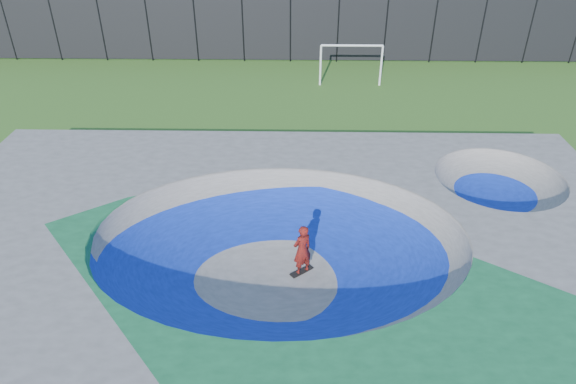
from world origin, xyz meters
name	(u,v)px	position (x,y,z in m)	size (l,w,h in m)	color
ground	(279,275)	(0.00, 0.00, 0.00)	(120.00, 120.00, 0.00)	#325E1A
skate_deck	(279,255)	(0.00, 0.00, 0.75)	(22.00, 14.00, 1.50)	gray
skater	(302,250)	(0.68, 0.13, 0.85)	(0.62, 0.41, 1.71)	red
skateboard	(302,271)	(0.68, 0.13, 0.03)	(0.78, 0.22, 0.05)	black
soccer_goal	(351,57)	(3.50, 16.61, 1.63)	(3.55, 0.12, 2.35)	silver
fence	(290,29)	(0.00, 21.00, 2.10)	(48.09, 0.09, 4.04)	black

